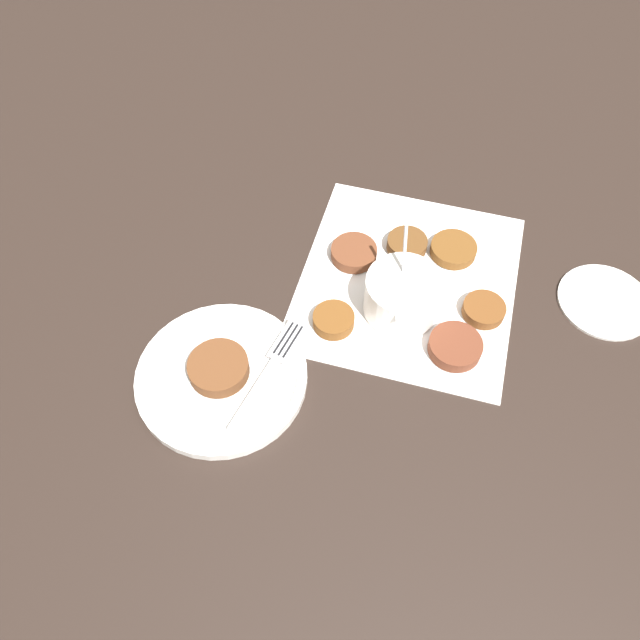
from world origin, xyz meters
TOP-DOWN VIEW (x-y plane):
  - ground_plane at (0.00, 0.00)m, footprint 4.00×4.00m
  - napkin at (-0.01, -0.02)m, footprint 0.35×0.32m
  - sauce_bowl at (0.04, -0.02)m, footprint 0.12×0.11m
  - fritter_0 at (-0.07, -0.03)m, footprint 0.06×0.06m
  - fritter_1 at (0.09, 0.06)m, footprint 0.07×0.07m
  - fritter_2 at (0.09, -0.11)m, footprint 0.06×0.06m
  - fritter_3 at (0.02, 0.09)m, footprint 0.06×0.06m
  - fritter_4 at (-0.04, -0.11)m, footprint 0.07×0.07m
  - fritter_5 at (-0.08, 0.04)m, footprint 0.07×0.07m
  - serving_plate at (0.21, -0.24)m, footprint 0.23×0.23m
  - fritter_on_plate at (0.21, -0.24)m, footprint 0.08×0.08m
  - fork at (0.18, -0.17)m, footprint 0.18×0.06m
  - extra_saucer at (-0.04, 0.26)m, footprint 0.13×0.13m

SIDE VIEW (x-z plane):
  - ground_plane at x=0.00m, z-range 0.00..0.00m
  - napkin at x=-0.01m, z-range 0.00..0.00m
  - extra_saucer at x=-0.04m, z-range 0.00..0.01m
  - serving_plate at x=0.21m, z-range 0.00..0.02m
  - fritter_5 at x=-0.08m, z-range 0.00..0.02m
  - fritter_3 at x=0.02m, z-range 0.00..0.02m
  - fritter_4 at x=-0.04m, z-range 0.00..0.02m
  - fritter_1 at x=0.09m, z-range 0.00..0.02m
  - fritter_2 at x=0.09m, z-range 0.00..0.02m
  - fritter_0 at x=-0.07m, z-range 0.00..0.02m
  - fork at x=0.18m, z-range 0.02..0.03m
  - fritter_on_plate at x=0.21m, z-range 0.02..0.04m
  - sauce_bowl at x=0.04m, z-range -0.03..0.10m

